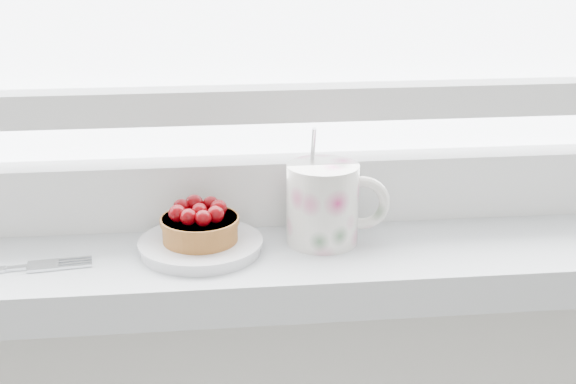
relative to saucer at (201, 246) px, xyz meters
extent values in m
cube|color=silver|center=(0.05, 0.01, -0.03)|extent=(1.60, 0.20, 0.04)
cube|color=silver|center=(0.05, 0.08, 0.03)|extent=(1.30, 0.05, 0.07)
cube|color=silver|center=(0.05, 0.08, 0.12)|extent=(1.30, 0.04, 0.04)
cylinder|color=silver|center=(0.00, 0.00, 0.00)|extent=(0.12, 0.12, 0.01)
cylinder|color=brown|center=(0.00, 0.00, 0.02)|extent=(0.07, 0.07, 0.02)
cylinder|color=brown|center=(0.00, 0.00, 0.03)|extent=(0.08, 0.08, 0.01)
sphere|color=#490306|center=(0.00, 0.00, 0.04)|extent=(0.02, 0.02, 0.02)
sphere|color=#490306|center=(0.02, 0.01, 0.04)|extent=(0.02, 0.02, 0.02)
sphere|color=#490306|center=(0.01, 0.02, 0.04)|extent=(0.02, 0.02, 0.02)
sphere|color=#490306|center=(0.00, 0.02, 0.04)|extent=(0.02, 0.02, 0.02)
sphere|color=#490306|center=(-0.02, 0.01, 0.04)|extent=(0.02, 0.02, 0.02)
sphere|color=#490306|center=(-0.02, -0.01, 0.04)|extent=(0.02, 0.02, 0.02)
sphere|color=#490306|center=(-0.01, -0.02, 0.04)|extent=(0.02, 0.02, 0.02)
sphere|color=#490306|center=(0.00, -0.02, 0.04)|extent=(0.02, 0.02, 0.02)
sphere|color=#490306|center=(0.02, -0.01, 0.04)|extent=(0.02, 0.02, 0.02)
cylinder|color=silver|center=(0.12, 0.01, 0.04)|extent=(0.08, 0.08, 0.08)
cylinder|color=black|center=(0.12, 0.01, 0.07)|extent=(0.06, 0.06, 0.01)
torus|color=silver|center=(0.16, 0.01, 0.04)|extent=(0.06, 0.02, 0.06)
cylinder|color=silver|center=(0.12, 0.03, 0.09)|extent=(0.00, 0.02, 0.05)
cube|color=silver|center=(-0.17, -0.02, 0.00)|extent=(0.02, 0.01, 0.00)
cube|color=silver|center=(-0.15, -0.02, 0.00)|extent=(0.03, 0.03, 0.00)
cube|color=silver|center=(-0.12, -0.03, 0.00)|extent=(0.03, 0.01, 0.00)
cube|color=silver|center=(-0.12, -0.02, 0.00)|extent=(0.03, 0.01, 0.00)
cube|color=silver|center=(-0.12, -0.01, 0.00)|extent=(0.03, 0.01, 0.00)
cube|color=silver|center=(-0.12, -0.01, 0.00)|extent=(0.03, 0.01, 0.00)
camera|label=1|loc=(0.00, -0.74, 0.32)|focal=50.00mm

